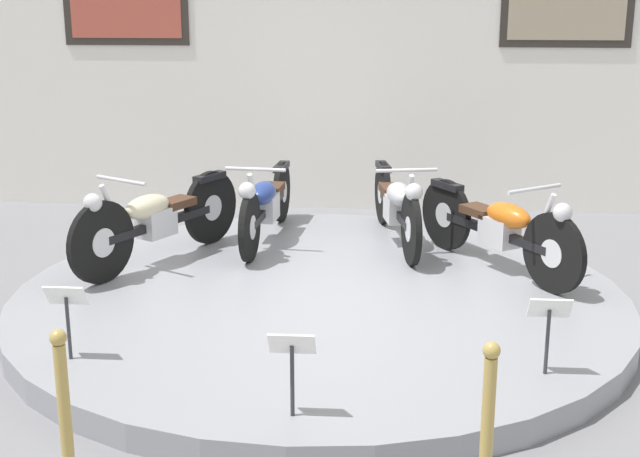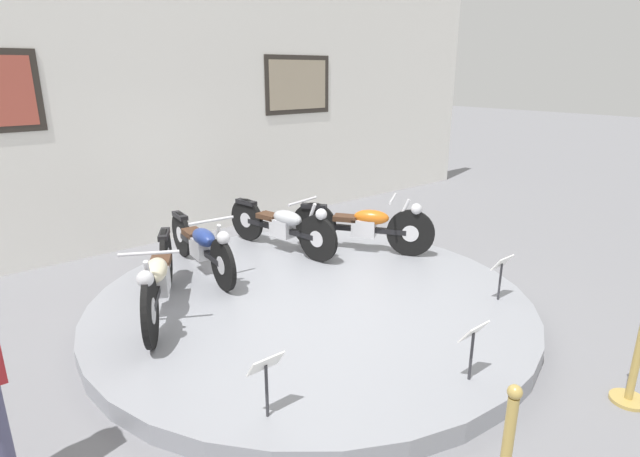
# 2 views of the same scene
# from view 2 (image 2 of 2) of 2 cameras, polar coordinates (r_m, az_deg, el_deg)

# --- Properties ---
(ground_plane) EXTENTS (60.00, 60.00, 0.00)m
(ground_plane) POSITION_cam_2_polar(r_m,az_deg,el_deg) (5.69, -1.01, -9.32)
(ground_plane) COLOR slate
(display_platform) EXTENTS (4.81, 4.81, 0.18)m
(display_platform) POSITION_cam_2_polar(r_m,az_deg,el_deg) (5.65, -1.01, -8.50)
(display_platform) COLOR gray
(display_platform) RESTS_ON ground_plane
(back_wall) EXTENTS (14.00, 0.22, 4.25)m
(back_wall) POSITION_cam_2_polar(r_m,az_deg,el_deg) (8.09, -17.07, 13.66)
(back_wall) COLOR white
(back_wall) RESTS_ON ground_plane
(motorcycle_cream) EXTENTS (1.04, 1.80, 0.82)m
(motorcycle_cream) POSITION_cam_2_polar(r_m,az_deg,el_deg) (5.32, -18.00, -5.32)
(motorcycle_cream) COLOR black
(motorcycle_cream) RESTS_ON display_platform
(motorcycle_blue) EXTENTS (0.54, 1.95, 0.78)m
(motorcycle_blue) POSITION_cam_2_polar(r_m,az_deg,el_deg) (6.28, -13.40, -1.72)
(motorcycle_blue) COLOR black
(motorcycle_blue) RESTS_ON display_platform
(motorcycle_silver) EXTENTS (0.56, 1.95, 0.79)m
(motorcycle_silver) POSITION_cam_2_polar(r_m,az_deg,el_deg) (6.86, -4.33, 0.46)
(motorcycle_silver) COLOR black
(motorcycle_silver) RESTS_ON display_platform
(motorcycle_orange) EXTENTS (1.17, 1.67, 0.80)m
(motorcycle_orange) POSITION_cam_2_polar(r_m,az_deg,el_deg) (6.84, 5.06, 0.45)
(motorcycle_orange) COLOR black
(motorcycle_orange) RESTS_ON display_platform
(info_placard_front_left) EXTENTS (0.26, 0.11, 0.51)m
(info_placard_front_left) POSITION_cam_2_polar(r_m,az_deg,el_deg) (3.67, -6.19, -16.00)
(info_placard_front_left) COLOR #333338
(info_placard_front_left) RESTS_ON display_platform
(info_placard_front_centre) EXTENTS (0.26, 0.11, 0.51)m
(info_placard_front_centre) POSITION_cam_2_polar(r_m,az_deg,el_deg) (4.22, 17.09, -11.99)
(info_placard_front_centre) COLOR #333338
(info_placard_front_centre) RESTS_ON display_platform
(info_placard_front_right) EXTENTS (0.26, 0.11, 0.51)m
(info_placard_front_right) POSITION_cam_2_polar(r_m,az_deg,el_deg) (5.72, 20.03, -4.30)
(info_placard_front_right) COLOR #333338
(info_placard_front_right) RESTS_ON display_platform
(stanchion_post_right_of_entry) EXTENTS (0.28, 0.28, 1.02)m
(stanchion_post_right_of_entry) POSITION_cam_2_polar(r_m,az_deg,el_deg) (4.82, 32.38, -12.99)
(stanchion_post_right_of_entry) COLOR tan
(stanchion_post_right_of_entry) RESTS_ON ground_plane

